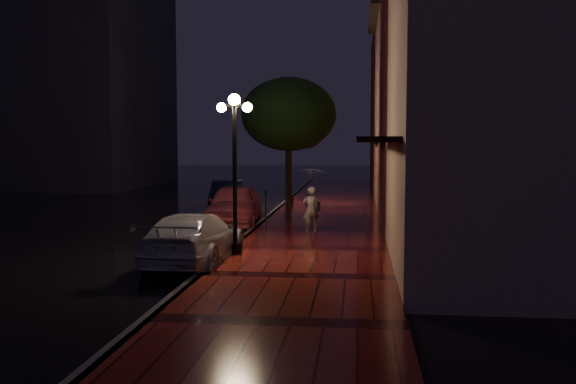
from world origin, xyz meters
The scene contains 15 objects.
ground centered at (0.00, 0.00, 0.00)m, with size 120.00×120.00×0.00m, color black.
sidewalk centered at (2.25, 0.00, 0.07)m, with size 4.50×60.00×0.15m, color #4C0D0D.
curb centered at (0.00, 0.00, 0.07)m, with size 0.25×60.00×0.15m, color #595451.
storefront_near centered at (7.00, -6.00, 4.25)m, with size 5.00×8.00×8.50m, color gray.
storefront_mid centered at (7.00, 2.00, 5.50)m, with size 5.00×8.00×11.00m, color #511914.
storefront_far centered at (7.00, 10.00, 4.50)m, with size 5.00×8.00×9.00m, color #8C5951.
storefront_extra centered at (7.00, 20.00, 5.00)m, with size 5.00×12.00×10.00m, color #511914.
streetlamp_near centered at (0.35, -5.00, 2.60)m, with size 0.96×0.36×4.31m.
streetlamp_far centered at (0.35, 9.00, 2.60)m, with size 0.96×0.36×4.31m.
street_tree centered at (0.61, 5.99, 4.24)m, with size 4.16×4.16×5.80m.
pink_car centered at (-1.02, 1.90, 0.79)m, with size 1.86×4.63×1.58m, color #CC545E.
navy_car centered at (-2.39, 7.18, 0.68)m, with size 1.43×4.10×1.35m, color black.
silver_car centered at (-0.60, -5.70, 0.67)m, with size 1.89×4.65×1.35m, color #B4B4BC.
woman_with_umbrella centered at (2.08, -0.65, 1.58)m, with size 0.90×0.92×2.16m.
parking_meter centered at (0.15, 2.12, 0.86)m, with size 0.11×0.08×1.17m.
Camera 1 is at (3.65, -21.89, 3.24)m, focal length 40.00 mm.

